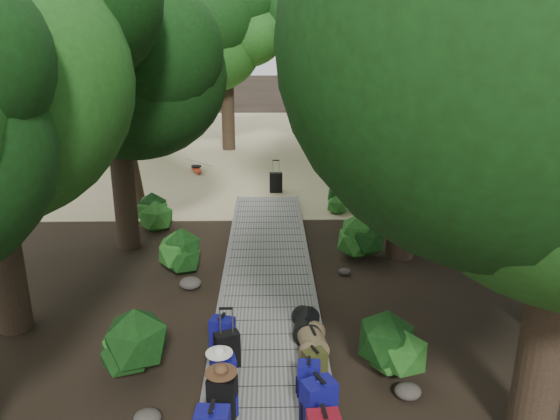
{
  "coord_description": "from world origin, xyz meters",
  "views": [
    {
      "loc": [
        0.02,
        -10.07,
        5.28
      ],
      "look_at": [
        0.32,
        2.94,
        1.0
      ],
      "focal_mm": 35.0,
      "sensor_mm": 36.0,
      "label": 1
    }
  ],
  "objects_px": {
    "backpack_right_b": "(319,402)",
    "duffel_right_black": "(307,326)",
    "suitcase_on_boardwalk": "(227,350)",
    "lone_suitcase_on_sand": "(276,183)",
    "backpack_left_c": "(223,374)",
    "backpack_left_d": "(222,331)",
    "kayak": "(196,168)",
    "backpack_left_b": "(222,395)",
    "backpack_right_c": "(309,377)",
    "duffel_right_khaki": "(312,342)",
    "backpack_right_d": "(314,363)",
    "sun_lounger": "(334,171)"
  },
  "relations": [
    {
      "from": "backpack_right_b",
      "to": "lone_suitcase_on_sand",
      "type": "xyz_separation_m",
      "value": [
        -0.39,
        11.8,
        -0.16
      ]
    },
    {
      "from": "backpack_left_d",
      "to": "duffel_right_black",
      "type": "xyz_separation_m",
      "value": [
        1.46,
        0.28,
        -0.08
      ]
    },
    {
      "from": "backpack_left_b",
      "to": "duffel_right_khaki",
      "type": "distance_m",
      "value": 2.09
    },
    {
      "from": "backpack_right_d",
      "to": "backpack_right_b",
      "type": "bearing_deg",
      "value": -114.56
    },
    {
      "from": "duffel_right_khaki",
      "to": "suitcase_on_boardwalk",
      "type": "xyz_separation_m",
      "value": [
        -1.4,
        -0.35,
        0.09
      ]
    },
    {
      "from": "backpack_right_b",
      "to": "backpack_right_c",
      "type": "height_order",
      "value": "backpack_right_b"
    },
    {
      "from": "suitcase_on_boardwalk",
      "to": "kayak",
      "type": "height_order",
      "value": "suitcase_on_boardwalk"
    },
    {
      "from": "duffel_right_khaki",
      "to": "sun_lounger",
      "type": "bearing_deg",
      "value": 71.32
    },
    {
      "from": "backpack_left_c",
      "to": "duffel_right_black",
      "type": "relative_size",
      "value": 1.01
    },
    {
      "from": "backpack_left_b",
      "to": "kayak",
      "type": "distance_m",
      "value": 14.71
    },
    {
      "from": "backpack_right_b",
      "to": "backpack_right_c",
      "type": "relative_size",
      "value": 1.37
    },
    {
      "from": "backpack_right_d",
      "to": "duffel_right_khaki",
      "type": "xyz_separation_m",
      "value": [
        0.03,
        0.7,
        -0.05
      ]
    },
    {
      "from": "backpack_right_c",
      "to": "kayak",
      "type": "distance_m",
      "value": 14.47
    },
    {
      "from": "duffel_right_black",
      "to": "suitcase_on_boardwalk",
      "type": "height_order",
      "value": "suitcase_on_boardwalk"
    },
    {
      "from": "backpack_right_b",
      "to": "kayak",
      "type": "distance_m",
      "value": 15.19
    },
    {
      "from": "duffel_right_khaki",
      "to": "suitcase_on_boardwalk",
      "type": "height_order",
      "value": "suitcase_on_boardwalk"
    },
    {
      "from": "backpack_right_d",
      "to": "kayak",
      "type": "relative_size",
      "value": 0.18
    },
    {
      "from": "duffel_right_black",
      "to": "sun_lounger",
      "type": "xyz_separation_m",
      "value": [
        1.81,
        11.14,
        -0.01
      ]
    },
    {
      "from": "backpack_left_d",
      "to": "kayak",
      "type": "relative_size",
      "value": 0.2
    },
    {
      "from": "backpack_right_d",
      "to": "duffel_right_black",
      "type": "relative_size",
      "value": 0.77
    },
    {
      "from": "backpack_left_b",
      "to": "backpack_right_b",
      "type": "bearing_deg",
      "value": 0.68
    },
    {
      "from": "kayak",
      "to": "backpack_left_d",
      "type": "bearing_deg",
      "value": -97.02
    },
    {
      "from": "lone_suitcase_on_sand",
      "to": "kayak",
      "type": "height_order",
      "value": "lone_suitcase_on_sand"
    },
    {
      "from": "backpack_right_d",
      "to": "duffel_right_black",
      "type": "xyz_separation_m",
      "value": [
        -0.04,
        1.22,
        -0.05
      ]
    },
    {
      "from": "sun_lounger",
      "to": "backpack_left_c",
      "type": "bearing_deg",
      "value": -113.34
    },
    {
      "from": "duffel_right_khaki",
      "to": "backpack_left_c",
      "type": "bearing_deg",
      "value": -153.04
    },
    {
      "from": "backpack_right_b",
      "to": "backpack_left_c",
      "type": "bearing_deg",
      "value": 127.87
    },
    {
      "from": "suitcase_on_boardwalk",
      "to": "lone_suitcase_on_sand",
      "type": "bearing_deg",
      "value": 64.83
    },
    {
      "from": "duffel_right_khaki",
      "to": "duffel_right_black",
      "type": "relative_size",
      "value": 0.92
    },
    {
      "from": "backpack_right_b",
      "to": "kayak",
      "type": "height_order",
      "value": "backpack_right_b"
    },
    {
      "from": "backpack_right_b",
      "to": "sun_lounger",
      "type": "bearing_deg",
      "value": 58.54
    },
    {
      "from": "backpack_right_c",
      "to": "sun_lounger",
      "type": "height_order",
      "value": "backpack_right_c"
    },
    {
      "from": "backpack_right_b",
      "to": "duffel_right_black",
      "type": "height_order",
      "value": "backpack_right_b"
    },
    {
      "from": "backpack_left_c",
      "to": "backpack_right_c",
      "type": "relative_size",
      "value": 1.19
    },
    {
      "from": "duffel_right_khaki",
      "to": "duffel_right_black",
      "type": "height_order",
      "value": "duffel_right_black"
    },
    {
      "from": "backpack_left_c",
      "to": "duffel_right_khaki",
      "type": "bearing_deg",
      "value": 24.4
    },
    {
      "from": "backpack_right_c",
      "to": "lone_suitcase_on_sand",
      "type": "bearing_deg",
      "value": 97.16
    },
    {
      "from": "backpack_left_c",
      "to": "backpack_right_d",
      "type": "distance_m",
      "value": 1.43
    },
    {
      "from": "backpack_right_d",
      "to": "kayak",
      "type": "bearing_deg",
      "value": 81.71
    },
    {
      "from": "lone_suitcase_on_sand",
      "to": "backpack_right_c",
      "type": "bearing_deg",
      "value": -89.84
    },
    {
      "from": "backpack_right_d",
      "to": "suitcase_on_boardwalk",
      "type": "height_order",
      "value": "suitcase_on_boardwalk"
    },
    {
      "from": "kayak",
      "to": "lone_suitcase_on_sand",
      "type": "bearing_deg",
      "value": -60.06
    },
    {
      "from": "backpack_right_c",
      "to": "backpack_right_d",
      "type": "height_order",
      "value": "backpack_right_c"
    },
    {
      "from": "backpack_right_b",
      "to": "backpack_left_d",
      "type": "bearing_deg",
      "value": 101.9
    },
    {
      "from": "duffel_right_khaki",
      "to": "backpack_right_d",
      "type": "bearing_deg",
      "value": -102.28
    },
    {
      "from": "duffel_right_black",
      "to": "sun_lounger",
      "type": "bearing_deg",
      "value": 89.06
    },
    {
      "from": "backpack_left_d",
      "to": "duffel_right_black",
      "type": "height_order",
      "value": "backpack_left_d"
    },
    {
      "from": "backpack_right_c",
      "to": "duffel_right_black",
      "type": "distance_m",
      "value": 1.59
    },
    {
      "from": "backpack_left_d",
      "to": "backpack_right_c",
      "type": "xyz_separation_m",
      "value": [
        1.38,
        -1.31,
        -0.01
      ]
    },
    {
      "from": "backpack_left_c",
      "to": "lone_suitcase_on_sand",
      "type": "xyz_separation_m",
      "value": [
        0.95,
        11.08,
        -0.11
      ]
    }
  ]
}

